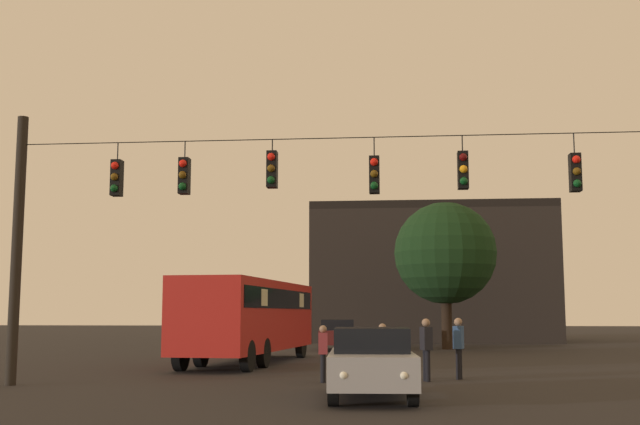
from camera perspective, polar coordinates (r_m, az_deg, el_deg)
ground_plane at (r=33.03m, az=2.71°, el=-10.47°), size 168.00×168.00×0.00m
overhead_signal_span at (r=19.97m, az=0.73°, el=-0.48°), size 16.84×0.44×7.06m
city_bus at (r=29.62m, az=-5.10°, el=-7.21°), size 3.47×11.18×3.00m
car_near_right at (r=17.53m, az=3.74°, el=-10.69°), size 2.01×4.41×1.52m
car_far_left at (r=40.03m, az=1.28°, el=-8.78°), size 2.08×4.43×1.52m
pedestrian_crossing_left at (r=21.47m, az=0.22°, el=-9.95°), size 0.27×0.38×1.51m
pedestrian_crossing_center at (r=22.17m, az=4.55°, el=-9.77°), size 0.36×0.42×1.56m
pedestrian_crossing_right at (r=21.98m, az=7.69°, el=-9.52°), size 0.35×0.42×1.69m
pedestrian_near_bus at (r=22.80m, az=9.99°, el=-9.37°), size 0.34×0.42×1.71m
corner_building at (r=54.87m, az=8.00°, el=-4.49°), size 15.63×11.00×8.90m
tree_left_silhouette at (r=41.59m, az=9.05°, el=-2.93°), size 5.31×5.31×7.61m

